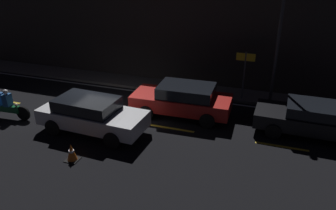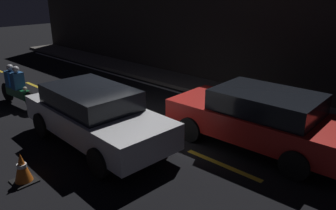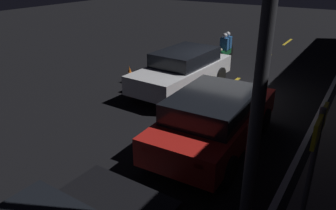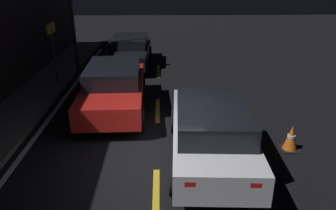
# 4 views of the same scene
# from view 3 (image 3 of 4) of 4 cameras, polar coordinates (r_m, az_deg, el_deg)

# --- Properties ---
(ground_plane) EXTENTS (56.00, 56.00, 0.00)m
(ground_plane) POSITION_cam_3_polar(r_m,az_deg,el_deg) (12.02, 8.92, 2.12)
(ground_plane) COLOR black
(lane_dash_a) EXTENTS (2.00, 0.14, 0.01)m
(lane_dash_a) POSITION_cam_3_polar(r_m,az_deg,el_deg) (21.25, 20.10, 10.27)
(lane_dash_a) COLOR gold
(lane_dash_a) RESTS_ON ground
(lane_dash_b) EXTENTS (2.00, 0.14, 0.01)m
(lane_dash_b) POSITION_cam_3_polar(r_m,az_deg,el_deg) (16.99, 16.53, 7.73)
(lane_dash_b) COLOR gold
(lane_dash_b) RESTS_ON ground
(lane_dash_c) EXTENTS (2.00, 0.14, 0.01)m
(lane_dash_c) POSITION_cam_3_polar(r_m,az_deg,el_deg) (12.89, 10.72, 3.48)
(lane_dash_c) COLOR gold
(lane_dash_c) RESTS_ON ground
(lane_dash_d) EXTENTS (2.00, 0.14, 0.01)m
(lane_dash_d) POSITION_cam_3_polar(r_m,az_deg,el_deg) (9.17, -0.02, -4.52)
(lane_dash_d) COLOR gold
(lane_dash_d) RESTS_ON ground
(lane_solid_kerb) EXTENTS (25.20, 0.14, 0.01)m
(lane_solid_kerb) POSITION_cam_3_polar(r_m,az_deg,el_deg) (11.25, 24.81, -1.34)
(lane_solid_kerb) COLOR silver
(lane_solid_kerb) RESTS_ON ground
(sedan_white) EXTENTS (4.54, 2.07, 1.47)m
(sedan_white) POSITION_cam_3_polar(r_m,az_deg,el_deg) (11.92, 2.59, 6.24)
(sedan_white) COLOR silver
(sedan_white) RESTS_ON ground
(taxi_red) EXTENTS (4.52, 2.10, 1.48)m
(taxi_red) POSITION_cam_3_polar(r_m,az_deg,el_deg) (8.18, 8.12, -2.18)
(taxi_red) COLOR red
(taxi_red) RESTS_ON ground
(motorcycle) EXTENTS (2.29, 0.40, 1.40)m
(motorcycle) POSITION_cam_3_polar(r_m,az_deg,el_deg) (15.79, 9.94, 9.67)
(motorcycle) COLOR black
(motorcycle) RESTS_ON ground
(traffic_cone_near) EXTENTS (0.47, 0.47, 0.67)m
(traffic_cone_near) POSITION_cam_3_polar(r_m,az_deg,el_deg) (12.89, -6.67, 5.25)
(traffic_cone_near) COLOR black
(traffic_cone_near) RESTS_ON ground
(shop_sign) EXTENTS (0.90, 0.08, 2.40)m
(shop_sign) POSITION_cam_3_polar(r_m,az_deg,el_deg) (5.07, 24.07, -7.89)
(shop_sign) COLOR #4C4C51
(shop_sign) RESTS_ON raised_curb
(street_lamp) EXTENTS (0.28, 0.28, 5.76)m
(street_lamp) POSITION_cam_3_polar(r_m,az_deg,el_deg) (3.33, 15.85, 4.13)
(street_lamp) COLOR #333338
(street_lamp) RESTS_ON ground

